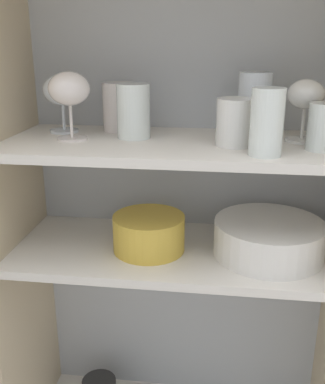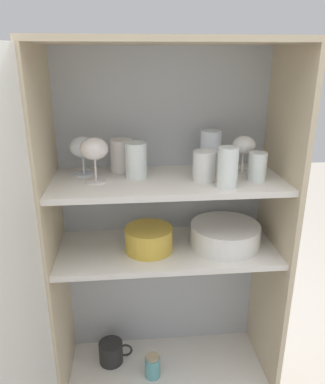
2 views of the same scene
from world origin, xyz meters
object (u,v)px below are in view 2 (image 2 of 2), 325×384
Objects in this scene: plate_stack_white at (225,235)px; storage_jar at (153,366)px; mixing_bowl_large at (149,238)px; coffee_mug_primary at (111,352)px.

plate_stack_white reaches higher than storage_jar.
mixing_bowl_large reaches higher than plate_stack_white.
storage_jar is (0.01, -0.03, -0.55)m from mixing_bowl_large.
mixing_bowl_large is at bearing -20.84° from coffee_mug_primary.
mixing_bowl_large is 0.57m from coffee_mug_primary.
coffee_mug_primary is at bearing 150.88° from storage_jar.
plate_stack_white is at bearing -6.61° from coffee_mug_primary.
plate_stack_white is 2.54× the size of storage_jar.
plate_stack_white is 0.69m from coffee_mug_primary.
mixing_bowl_large reaches higher than storage_jar.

